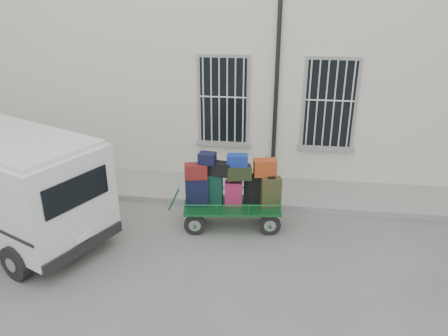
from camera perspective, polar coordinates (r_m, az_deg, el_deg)
ground at (r=9.54m, az=-0.13°, el=-9.00°), size 80.00×80.00×0.00m
building at (r=13.72m, az=3.12°, el=14.29°), size 24.00×5.15×6.00m
sidewalk at (r=11.42m, az=1.39°, el=-2.90°), size 24.00×1.70×0.15m
luggage_cart at (r=9.52m, az=0.83°, el=-2.78°), size 2.52×1.22×1.75m
van at (r=10.13m, az=-26.67°, el=-1.21°), size 4.91×3.61×2.30m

